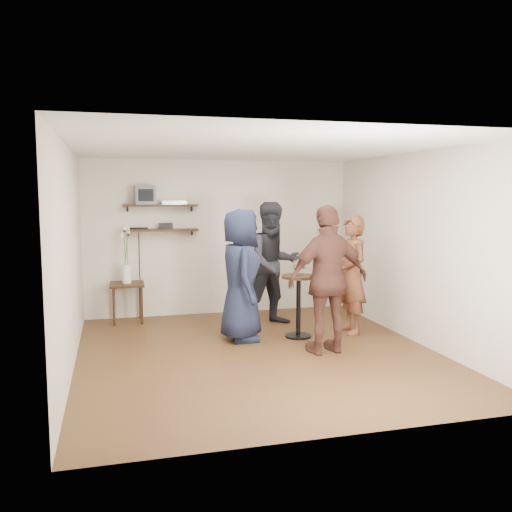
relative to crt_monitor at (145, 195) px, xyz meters
The scene contains 18 objects.
room 2.77m from the crt_monitor, 62.47° to the right, with size 4.58×5.08×2.68m.
shelf_upper 0.29m from the crt_monitor, ahead, with size 1.20×0.25×0.04m, color black.
shelf_lower 0.62m from the crt_monitor, ahead, with size 1.20×0.25×0.04m, color black.
crt_monitor is the anchor object (origin of this frame).
dvd_deck 0.47m from the crt_monitor, ahead, with size 0.40×0.24×0.06m, color silver.
radio 0.59m from the crt_monitor, ahead, with size 0.22×0.10×0.10m, color black.
power_strip 0.55m from the crt_monitor, 155.78° to the left, with size 0.30×0.05×0.03m, color black.
side_table 1.54m from the crt_monitor, 149.61° to the right, with size 0.54×0.54×0.63m.
vase_lilies 1.15m from the crt_monitor, 149.55° to the right, with size 0.19×0.20×0.97m.
drinks_table 3.03m from the crt_monitor, 41.10° to the right, with size 0.49×0.49×0.89m.
wine_glass_fl 2.82m from the crt_monitor, 42.60° to the right, with size 0.07×0.07×0.21m.
wine_glass_fr 2.88m from the crt_monitor, 40.68° to the right, with size 0.07×0.07×0.22m.
wine_glass_bl 2.79m from the crt_monitor, 40.52° to the right, with size 0.06×0.06×0.19m.
wine_glass_br 2.83m from the crt_monitor, 40.43° to the right, with size 0.07×0.07×0.22m.
person_plaid 3.51m from the crt_monitor, 31.24° to the right, with size 0.63×0.41×1.72m, color #A5122A.
person_dark 2.35m from the crt_monitor, 26.31° to the right, with size 0.93×0.72×1.91m, color black.
person_navy 2.33m from the crt_monitor, 54.92° to the right, with size 0.90×0.58×1.83m, color #161C32.
person_brown 3.49m from the crt_monitor, 50.54° to the right, with size 1.11×0.46×1.90m, color #4B2820.
Camera 1 is at (-1.76, -6.53, 2.03)m, focal length 38.00 mm.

